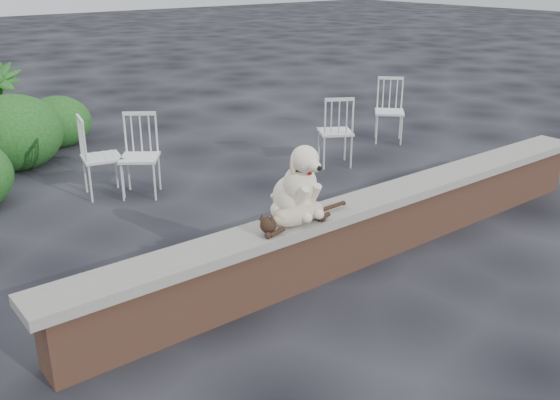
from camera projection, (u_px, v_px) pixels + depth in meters
ground at (371, 254)px, 5.73m from camera, size 60.00×60.00×0.00m
brick_wall at (373, 230)px, 5.64m from camera, size 6.00×0.30×0.50m
capstone at (375, 200)px, 5.53m from camera, size 6.20×0.40×0.08m
dog at (294, 179)px, 4.96m from camera, size 0.43×0.56×0.65m
cat at (298, 213)px, 4.89m from camera, size 1.10×0.28×0.19m
chair_e at (102, 156)px, 7.02m from camera, size 0.67×0.67×0.94m
chair_b at (139, 156)px, 7.02m from camera, size 0.78×0.78×0.94m
chair_c at (335, 130)px, 8.09m from camera, size 0.77×0.77×0.94m
chair_d at (390, 111)px, 9.16m from camera, size 0.79×0.79×0.94m
shrubbery at (12, 141)px, 7.85m from camera, size 2.73×2.86×1.01m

